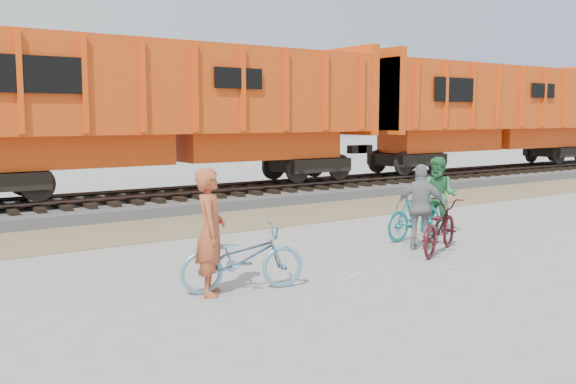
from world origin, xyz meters
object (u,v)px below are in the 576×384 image
hopper_car_right (491,110)px  bicycle_maroon (439,227)px  bicycle_blue (242,258)px  hopper_car_center (172,107)px  bicycle_teal (415,215)px  person_solo (210,232)px  person_woman (421,207)px  person_man (439,195)px

hopper_car_right → bicycle_maroon: bearing=-145.6°
bicycle_blue → hopper_car_center: bearing=-3.1°
bicycle_teal → person_solo: size_ratio=0.93×
person_solo → person_woman: 5.14m
hopper_car_center → person_solo: bearing=-111.7°
bicycle_maroon → person_man: person_man is taller
hopper_car_right → bicycle_blue: hopper_car_right is taller
person_woman → hopper_car_right: bearing=-101.2°
hopper_car_center → bicycle_blue: size_ratio=7.07×
person_woman → person_solo: bearing=51.3°
person_solo → person_man: person_solo is taller
hopper_car_right → person_man: (-11.88, -7.78, -2.11)m
bicycle_blue → bicycle_teal: size_ratio=1.10×
hopper_car_center → person_solo: hopper_car_center is taller
bicycle_teal → person_man: size_ratio=1.01×
person_solo → person_woman: person_solo is taller
person_solo → person_man: bearing=-47.1°
bicycle_blue → bicycle_maroon: 4.72m
hopper_car_right → bicycle_teal: hopper_car_right is taller
hopper_car_center → person_solo: size_ratio=7.19×
hopper_car_center → bicycle_teal: bearing=-75.1°
person_man → person_solo: bearing=-102.8°
hopper_car_center → bicycle_teal: 8.61m
hopper_car_right → person_woman: size_ratio=7.94×
bicycle_maroon → bicycle_blue: bearing=66.3°
hopper_car_center → bicycle_blue: bearing=-108.8°
bicycle_blue → person_woman: person_woman is taller
person_solo → bicycle_teal: bearing=-46.8°
hopper_car_right → person_man: size_ratio=7.80×
bicycle_maroon → person_woman: (-0.10, 0.40, 0.36)m
hopper_car_right → person_solo: hopper_car_right is taller
bicycle_teal → hopper_car_center: bearing=9.7°
hopper_car_right → person_solo: (-18.73, -9.35, -2.03)m
bicycle_blue → person_woman: size_ratio=1.12×
hopper_car_center → bicycle_blue: hopper_car_center is taller
person_solo → person_man: size_ratio=1.08×
bicycle_teal → person_woman: 1.19m
person_man → hopper_car_right: bearing=97.5°
hopper_car_right → bicycle_blue: bearing=-152.6°
bicycle_blue → bicycle_maroon: bicycle_maroon is taller
person_solo → person_woman: (5.11, 0.49, -0.09)m
bicycle_blue → person_man: person_man is taller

